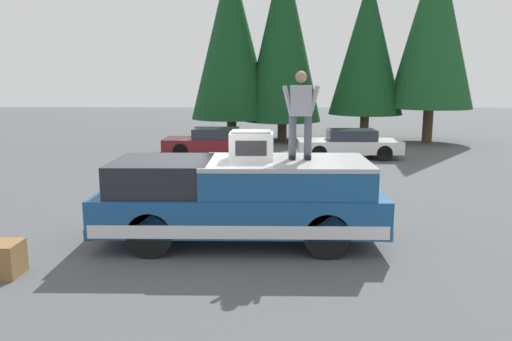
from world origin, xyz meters
TOP-DOWN VIEW (x-y plane):
  - ground_plane at (0.00, 0.00)m, footprint 90.00×90.00m
  - pickup_truck at (-0.29, -0.72)m, footprint 2.01×5.54m
  - compressor_unit at (-0.19, -0.92)m, footprint 0.65×0.84m
  - person_on_truck_bed at (-0.15, -1.87)m, footprint 0.29×0.72m
  - parked_car_white at (10.24, -4.63)m, footprint 1.64×4.10m
  - parked_car_maroon at (10.75, 0.89)m, footprint 1.64×4.10m
  - wooden_crate at (-2.05, 3.12)m, footprint 0.56×0.56m
  - conifer_far_left at (15.42, -9.45)m, footprint 4.12×4.12m
  - conifer_left at (15.92, -6.36)m, footprint 3.72×3.72m
  - conifer_center_left at (15.96, -2.12)m, footprint 3.94×3.94m
  - conifer_center_right at (16.06, 0.50)m, footprint 4.11×4.11m

SIDE VIEW (x-z plane):
  - ground_plane at x=0.00m, z-range 0.00..0.00m
  - wooden_crate at x=-2.05m, z-range 0.00..0.56m
  - parked_car_white at x=10.24m, z-range 0.00..1.16m
  - parked_car_maroon at x=10.75m, z-range 0.00..1.16m
  - pickup_truck at x=-0.29m, z-range 0.05..1.70m
  - compressor_unit at x=-0.19m, z-range 1.65..2.21m
  - person_on_truck_bed at x=-0.15m, z-range 1.71..3.40m
  - conifer_left at x=15.92m, z-range 0.67..8.95m
  - conifer_center_right at x=16.06m, z-range 0.56..9.82m
  - conifer_center_left at x=15.96m, z-range 0.50..10.10m
  - conifer_far_left at x=15.42m, z-range 0.84..10.70m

